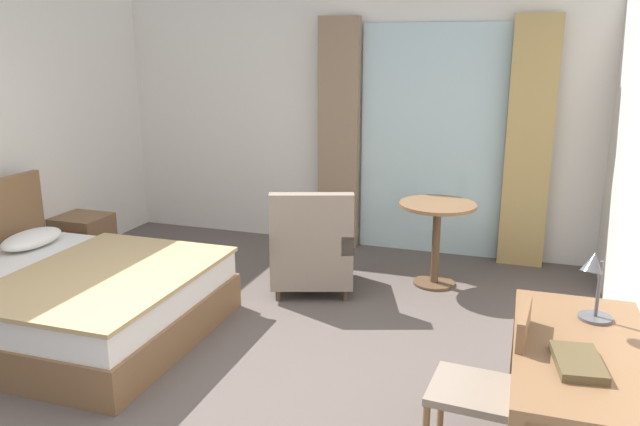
{
  "coord_description": "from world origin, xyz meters",
  "views": [
    {
      "loc": [
        1.83,
        -3.06,
        2.07
      ],
      "look_at": [
        0.55,
        0.7,
        1.01
      ],
      "focal_mm": 35.33,
      "sensor_mm": 36.0,
      "label": 1
    }
  ],
  "objects_px": {
    "bed": "(64,298)",
    "writing_desk": "(581,366)",
    "nightstand": "(84,239)",
    "desk_lamp": "(594,280)",
    "desk_chair": "(493,382)",
    "round_cafe_table": "(437,225)",
    "armchair_by_window": "(312,251)",
    "closed_book": "(578,362)"
  },
  "relations": [
    {
      "from": "writing_desk",
      "to": "round_cafe_table",
      "type": "bearing_deg",
      "value": 112.23
    },
    {
      "from": "writing_desk",
      "to": "desk_chair",
      "type": "relative_size",
      "value": 1.4
    },
    {
      "from": "nightstand",
      "to": "desk_lamp",
      "type": "distance_m",
      "value": 4.81
    },
    {
      "from": "bed",
      "to": "nightstand",
      "type": "distance_m",
      "value": 1.62
    },
    {
      "from": "desk_chair",
      "to": "round_cafe_table",
      "type": "height_order",
      "value": "desk_chair"
    },
    {
      "from": "desk_lamp",
      "to": "armchair_by_window",
      "type": "height_order",
      "value": "desk_lamp"
    },
    {
      "from": "bed",
      "to": "desk_chair",
      "type": "xyz_separation_m",
      "value": [
        3.09,
        -0.63,
        0.23
      ]
    },
    {
      "from": "desk_lamp",
      "to": "round_cafe_table",
      "type": "relative_size",
      "value": 0.53
    },
    {
      "from": "writing_desk",
      "to": "armchair_by_window",
      "type": "xyz_separation_m",
      "value": [
        -2.01,
        2.03,
        -0.31
      ]
    },
    {
      "from": "round_cafe_table",
      "to": "desk_lamp",
      "type": "bearing_deg",
      "value": -64.76
    },
    {
      "from": "writing_desk",
      "to": "closed_book",
      "type": "xyz_separation_m",
      "value": [
        -0.03,
        -0.2,
        0.11
      ]
    },
    {
      "from": "writing_desk",
      "to": "desk_chair",
      "type": "xyz_separation_m",
      "value": [
        -0.38,
        0.03,
        -0.17
      ]
    },
    {
      "from": "bed",
      "to": "desk_chair",
      "type": "height_order",
      "value": "bed"
    },
    {
      "from": "closed_book",
      "to": "round_cafe_table",
      "type": "distance_m",
      "value": 2.89
    },
    {
      "from": "nightstand",
      "to": "round_cafe_table",
      "type": "xyz_separation_m",
      "value": [
        3.35,
        0.5,
        0.32
      ]
    },
    {
      "from": "closed_book",
      "to": "round_cafe_table",
      "type": "xyz_separation_m",
      "value": [
        -0.99,
        2.7,
        -0.23
      ]
    },
    {
      "from": "armchair_by_window",
      "to": "desk_lamp",
      "type": "bearing_deg",
      "value": -40.9
    },
    {
      "from": "nightstand",
      "to": "armchair_by_window",
      "type": "bearing_deg",
      "value": 0.67
    },
    {
      "from": "nightstand",
      "to": "armchair_by_window",
      "type": "distance_m",
      "value": 2.37
    },
    {
      "from": "bed",
      "to": "round_cafe_table",
      "type": "height_order",
      "value": "bed"
    },
    {
      "from": "writing_desk",
      "to": "round_cafe_table",
      "type": "relative_size",
      "value": 1.69
    },
    {
      "from": "bed",
      "to": "desk_lamp",
      "type": "relative_size",
      "value": 5.0
    },
    {
      "from": "desk_lamp",
      "to": "desk_chair",
      "type": "bearing_deg",
      "value": -151.5
    },
    {
      "from": "desk_chair",
      "to": "desk_lamp",
      "type": "distance_m",
      "value": 0.68
    },
    {
      "from": "armchair_by_window",
      "to": "round_cafe_table",
      "type": "distance_m",
      "value": 1.11
    },
    {
      "from": "desk_chair",
      "to": "closed_book",
      "type": "relative_size",
      "value": 2.9
    },
    {
      "from": "bed",
      "to": "closed_book",
      "type": "distance_m",
      "value": 3.57
    },
    {
      "from": "bed",
      "to": "nightstand",
      "type": "bearing_deg",
      "value": 124.03
    },
    {
      "from": "desk_chair",
      "to": "armchair_by_window",
      "type": "height_order",
      "value": "armchair_by_window"
    },
    {
      "from": "nightstand",
      "to": "closed_book",
      "type": "xyz_separation_m",
      "value": [
        4.34,
        -2.2,
        0.54
      ]
    },
    {
      "from": "armchair_by_window",
      "to": "desk_chair",
      "type": "bearing_deg",
      "value": -50.76
    },
    {
      "from": "desk_lamp",
      "to": "round_cafe_table",
      "type": "distance_m",
      "value": 2.53
    },
    {
      "from": "closed_book",
      "to": "desk_lamp",
      "type": "bearing_deg",
      "value": 72.43
    },
    {
      "from": "writing_desk",
      "to": "bed",
      "type": "bearing_deg",
      "value": 169.27
    },
    {
      "from": "round_cafe_table",
      "to": "writing_desk",
      "type": "bearing_deg",
      "value": -67.77
    },
    {
      "from": "desk_chair",
      "to": "bed",
      "type": "bearing_deg",
      "value": 168.48
    },
    {
      "from": "desk_chair",
      "to": "desk_lamp",
      "type": "relative_size",
      "value": 2.27
    },
    {
      "from": "armchair_by_window",
      "to": "round_cafe_table",
      "type": "xyz_separation_m",
      "value": [
        0.99,
        0.48,
        0.19
      ]
    },
    {
      "from": "desk_chair",
      "to": "desk_lamp",
      "type": "bearing_deg",
      "value": 28.5
    },
    {
      "from": "bed",
      "to": "writing_desk",
      "type": "bearing_deg",
      "value": -10.73
    },
    {
      "from": "nightstand",
      "to": "writing_desk",
      "type": "xyz_separation_m",
      "value": [
        4.38,
        -2.0,
        0.43
      ]
    },
    {
      "from": "desk_lamp",
      "to": "closed_book",
      "type": "height_order",
      "value": "desk_lamp"
    }
  ]
}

